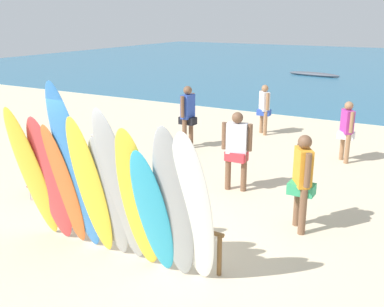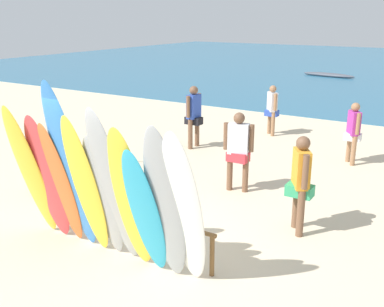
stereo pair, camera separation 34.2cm
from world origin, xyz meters
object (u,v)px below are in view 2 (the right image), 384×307
beach_chair_red (49,172)px  beach_chair_striped (54,157)px  surfboard_red_1 (48,179)px  surfboard_yellow_7 (131,200)px  distant_boat (328,75)px  surfboard_grey_6 (113,189)px  surfboard_grey_9 (165,207)px  surfboard_white_10 (184,211)px  beach_chair_blue (106,149)px  surfboard_orange_2 (61,185)px  beachgoer_photographing (238,147)px  surfboard_yellow_4 (86,187)px  beachgoer_by_water (194,113)px  surfboard_teal_8 (145,213)px  surfboard_rack (125,216)px  beachgoer_strolling (353,129)px  surfboard_grey_5 (104,198)px  surfboard_blue_3 (70,169)px  beachgoer_midbeach (301,178)px  surfboard_yellow_0 (31,173)px  beachgoer_near_rack (272,107)px

beach_chair_red → beach_chair_striped: (-0.75, 0.79, 0.00)m
surfboard_red_1 → surfboard_yellow_7: 1.71m
surfboard_yellow_7 → beach_chair_red: size_ratio=2.78×
distant_boat → surfboard_grey_6: bearing=-81.5°
surfboard_yellow_7 → surfboard_grey_9: surfboard_grey_9 is taller
surfboard_red_1 → beach_chair_red: bearing=134.5°
surfboard_white_10 → beach_chair_blue: (-4.54, 3.43, -0.73)m
surfboard_orange_2 → surfboard_grey_6: size_ratio=0.84×
surfboard_grey_9 → beachgoer_photographing: (-0.76, 3.69, -0.20)m
beachgoer_photographing → surfboard_yellow_4: bearing=-113.9°
beachgoer_by_water → beach_chair_blue: 2.79m
surfboard_teal_8 → beach_chair_blue: (-3.92, 3.47, -0.57)m
surfboard_rack → beachgoer_strolling: beachgoer_strolling is taller
surfboard_white_10 → distant_boat: (-4.68, 23.29, -1.04)m
surfboard_grey_6 → beach_chair_striped: (-3.93, 2.33, -0.81)m
beach_chair_blue → surfboard_yellow_7: bearing=-63.6°
beach_chair_striped → surfboard_red_1: bearing=-36.3°
surfboard_rack → surfboard_grey_5: surfboard_grey_5 is taller
surfboard_red_1 → distant_boat: size_ratio=0.68×
surfboard_red_1 → beach_chair_red: surfboard_red_1 is taller
surfboard_red_1 → beach_chair_striped: (-2.53, 2.30, -0.67)m
surfboard_yellow_7 → surfboard_teal_8: 0.28m
surfboard_grey_6 → surfboard_yellow_7: size_ratio=1.11×
surfboard_orange_2 → surfboard_yellow_4: size_ratio=0.91×
surfboard_rack → beach_chair_blue: beach_chair_blue is taller
surfboard_grey_9 → beachgoer_strolling: surfboard_grey_9 is taller
surfboard_yellow_4 → surfboard_grey_5: (0.28, 0.08, -0.14)m
surfboard_blue_3 → beachgoer_by_water: size_ratio=1.63×
surfboard_orange_2 → surfboard_yellow_7: surfboard_yellow_7 is taller
surfboard_red_1 → surfboard_white_10: bearing=-5.2°
surfboard_grey_9 → surfboard_white_10: surfboard_grey_9 is taller
surfboard_rack → beachgoer_midbeach: size_ratio=1.95×
surfboard_red_1 → surfboard_white_10: size_ratio=0.94×
surfboard_white_10 → beachgoer_strolling: surfboard_white_10 is taller
surfboard_grey_6 → surfboard_teal_8: bearing=3.5°
surfboard_yellow_0 → beachgoer_strolling: size_ratio=1.57×
surfboard_yellow_7 → distant_boat: size_ratio=0.70×
surfboard_grey_5 → surfboard_orange_2: bearing=-178.0°
surfboard_white_10 → beachgoer_by_water: surfboard_white_10 is taller
surfboard_yellow_0 → surfboard_grey_6: surfboard_grey_6 is taller
surfboard_yellow_0 → beachgoer_midbeach: size_ratio=1.43×
surfboard_red_1 → beachgoer_by_water: size_ratio=1.29×
surfboard_orange_2 → distant_boat: surfboard_orange_2 is taller
beachgoer_near_rack → surfboard_red_1: bearing=-45.6°
surfboard_yellow_0 → surfboard_yellow_4: bearing=-1.6°
surfboard_yellow_0 → surfboard_teal_8: 2.28m
surfboard_teal_8 → beachgoer_by_water: bearing=120.1°
surfboard_yellow_7 → beachgoer_strolling: size_ratio=1.49×
surfboard_yellow_7 → surfboard_white_10: (0.87, 0.02, 0.03)m
surfboard_yellow_7 → surfboard_teal_8: bearing=-6.1°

